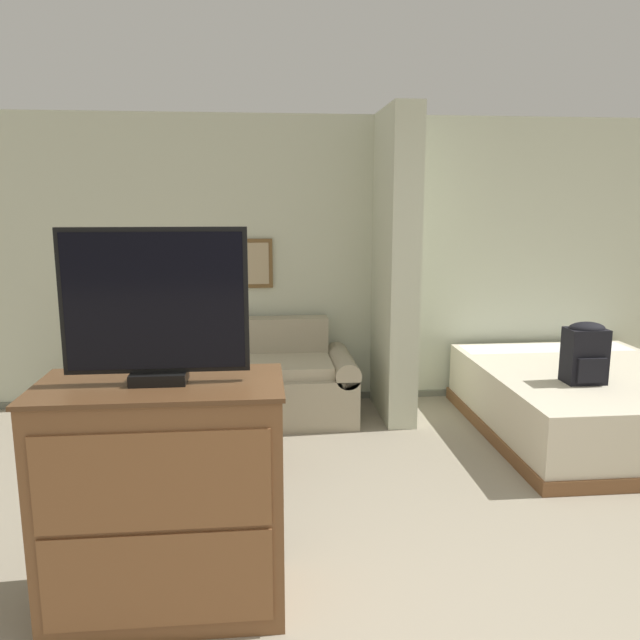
{
  "coord_description": "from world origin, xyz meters",
  "views": [
    {
      "loc": [
        -0.81,
        -1.94,
        1.85
      ],
      "look_at": [
        -0.41,
        2.23,
        1.05
      ],
      "focal_mm": 35.0,
      "sensor_mm": 36.0,
      "label": 1
    }
  ],
  "objects": [
    {
      "name": "wall_partition_pillar",
      "position": [
        0.33,
        3.27,
        1.3
      ],
      "size": [
        0.24,
        0.87,
        2.6
      ],
      "color": "beige",
      "rests_on": "ground_plane"
    },
    {
      "name": "backpack",
      "position": [
        1.56,
        2.31,
        0.76
      ],
      "size": [
        0.29,
        0.23,
        0.46
      ],
      "color": "black",
      "rests_on": "bed"
    },
    {
      "name": "coffee_table",
      "position": [
        -1.04,
        2.23,
        0.38
      ],
      "size": [
        0.56,
        0.55,
        0.44
      ],
      "color": "brown",
      "rests_on": "ground_plane"
    },
    {
      "name": "tv_dresser",
      "position": [
        -1.26,
        0.73,
        0.54
      ],
      "size": [
        1.08,
        0.56,
        1.07
      ],
      "color": "brown",
      "rests_on": "ground_plane"
    },
    {
      "name": "wall_back",
      "position": [
        -0.0,
        3.77,
        1.29
      ],
      "size": [
        7.75,
        0.16,
        2.6
      ],
      "color": "beige",
      "rests_on": "ground_plane"
    },
    {
      "name": "tv",
      "position": [
        -1.26,
        0.73,
        1.41
      ],
      "size": [
        0.79,
        0.16,
        0.67
      ],
      "color": "black",
      "rests_on": "tv_dresser"
    },
    {
      "name": "table_lamp",
      "position": [
        -2.1,
        3.34,
        0.81
      ],
      "size": [
        0.34,
        0.34,
        0.42
      ],
      "color": "tan",
      "rests_on": "side_table"
    },
    {
      "name": "side_table",
      "position": [
        -2.1,
        3.34,
        0.45
      ],
      "size": [
        0.49,
        0.49,
        0.53
      ],
      "color": "brown",
      "rests_on": "ground_plane"
    },
    {
      "name": "couch",
      "position": [
        -0.96,
        3.29,
        0.31
      ],
      "size": [
        1.89,
        0.84,
        0.82
      ],
      "color": "tan",
      "rests_on": "ground_plane"
    },
    {
      "name": "bed",
      "position": [
        1.79,
        2.64,
        0.27
      ],
      "size": [
        1.7,
        2.07,
        0.52
      ],
      "color": "brown",
      "rests_on": "ground_plane"
    }
  ]
}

